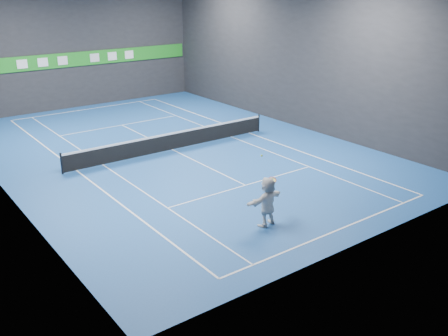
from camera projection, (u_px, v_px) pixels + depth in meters
ground at (173, 150)px, 27.59m from camera, size 26.00×26.00×0.00m
wall_back at (77, 45)px, 35.80m from camera, size 18.00×0.10×9.00m
wall_front at (375, 120)px, 16.23m from camera, size 18.00×0.10×9.00m
wall_right at (294, 54)px, 31.04m from camera, size 0.10×26.00×9.00m
baseline_near at (338, 230)px, 18.64m from camera, size 10.98×0.08×0.01m
baseline_far at (89, 109)px, 36.53m from camera, size 10.98×0.08×0.01m
sideline_doubles_left at (77, 171)px, 24.52m from camera, size 0.08×23.78×0.01m
sideline_doubles_right at (250, 133)px, 30.65m from camera, size 0.08×23.78×0.01m
sideline_singles_left at (103, 165)px, 25.29m from camera, size 0.06×23.78×0.01m
sideline_singles_right at (232, 137)px, 29.88m from camera, size 0.06×23.78×0.01m
service_line_near at (245, 185)px, 22.77m from camera, size 8.23×0.06×0.01m
service_line_far at (122, 125)px, 32.40m from camera, size 8.23×0.06×0.01m
center_service_line at (173, 150)px, 27.58m from camera, size 0.06×12.80×0.01m
player at (267, 202)px, 18.72m from camera, size 1.86×0.81×1.94m
tennis_ball at (262, 156)px, 17.90m from camera, size 0.07×0.07×0.07m
tennis_net at (173, 141)px, 27.40m from camera, size 12.50×0.10×1.07m
sponsor_banner at (79, 59)px, 36.10m from camera, size 17.64×0.11×1.00m
tennis_racket at (273, 181)px, 18.65m from camera, size 0.41×0.38×0.58m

